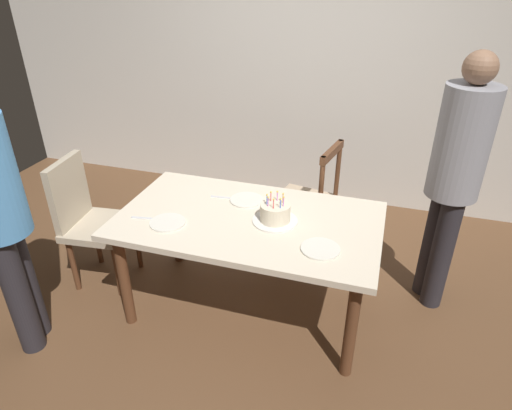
# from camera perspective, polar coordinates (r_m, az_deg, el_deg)

# --- Properties ---
(ground) EXTENTS (6.40, 6.40, 0.00)m
(ground) POSITION_cam_1_polar(r_m,az_deg,el_deg) (3.19, -0.88, -12.91)
(ground) COLOR brown
(back_wall) EXTENTS (6.40, 0.10, 2.60)m
(back_wall) POSITION_cam_1_polar(r_m,az_deg,el_deg) (4.25, 7.15, 17.53)
(back_wall) COLOR beige
(back_wall) RESTS_ON ground
(dining_table) EXTENTS (1.63, 0.93, 0.72)m
(dining_table) POSITION_cam_1_polar(r_m,az_deg,el_deg) (2.80, -0.98, -3.17)
(dining_table) COLOR beige
(dining_table) RESTS_ON ground
(birthday_cake) EXTENTS (0.28, 0.28, 0.19)m
(birthday_cake) POSITION_cam_1_polar(r_m,az_deg,el_deg) (2.70, 2.47, -1.14)
(birthday_cake) COLOR silver
(birthday_cake) RESTS_ON dining_table
(plate_near_celebrant) EXTENTS (0.22, 0.22, 0.01)m
(plate_near_celebrant) POSITION_cam_1_polar(r_m,az_deg,el_deg) (2.75, -11.27, -2.23)
(plate_near_celebrant) COLOR silver
(plate_near_celebrant) RESTS_ON dining_table
(plate_far_side) EXTENTS (0.22, 0.22, 0.01)m
(plate_far_side) POSITION_cam_1_polar(r_m,az_deg,el_deg) (2.95, -1.22, 0.66)
(plate_far_side) COLOR silver
(plate_far_side) RESTS_ON dining_table
(plate_near_guest) EXTENTS (0.22, 0.22, 0.01)m
(plate_near_guest) POSITION_cam_1_polar(r_m,az_deg,el_deg) (2.49, 8.26, -5.59)
(plate_near_guest) COLOR silver
(plate_near_guest) RESTS_ON dining_table
(fork_near_celebrant) EXTENTS (0.18, 0.05, 0.01)m
(fork_near_celebrant) POSITION_cam_1_polar(r_m,az_deg,el_deg) (2.84, -14.03, -1.65)
(fork_near_celebrant) COLOR silver
(fork_near_celebrant) RESTS_ON dining_table
(fork_far_side) EXTENTS (0.18, 0.04, 0.01)m
(fork_far_side) POSITION_cam_1_polar(r_m,az_deg,el_deg) (3.00, -4.16, 0.98)
(fork_far_side) COLOR silver
(fork_far_side) RESTS_ON dining_table
(chair_spindle_back) EXTENTS (0.52, 0.52, 0.95)m
(chair_spindle_back) POSITION_cam_1_polar(r_m,az_deg,el_deg) (3.50, 6.54, 0.28)
(chair_spindle_back) COLOR tan
(chair_spindle_back) RESTS_ON ground
(chair_upholstered) EXTENTS (0.49, 0.49, 0.95)m
(chair_upholstered) POSITION_cam_1_polar(r_m,az_deg,el_deg) (3.38, -20.79, -1.31)
(chair_upholstered) COLOR tan
(chair_upholstered) RESTS_ON ground
(person_guest) EXTENTS (0.32, 0.32, 1.71)m
(person_guest) POSITION_cam_1_polar(r_m,az_deg,el_deg) (3.01, 24.18, 3.75)
(person_guest) COLOR #262328
(person_guest) RESTS_ON ground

